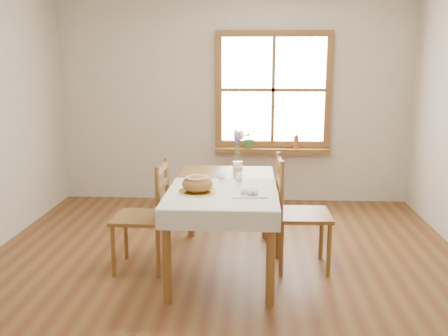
# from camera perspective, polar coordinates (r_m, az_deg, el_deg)

# --- Properties ---
(ground) EXTENTS (5.00, 5.00, 0.00)m
(ground) POSITION_cam_1_polar(r_m,az_deg,el_deg) (4.34, -0.23, -12.56)
(ground) COLOR brown
(ground) RESTS_ON ground
(room_walls) EXTENTS (4.60, 5.10, 2.65)m
(room_walls) POSITION_cam_1_polar(r_m,az_deg,el_deg) (3.94, -0.25, 10.61)
(room_walls) COLOR beige
(room_walls) RESTS_ON ground
(window) EXTENTS (1.46, 0.08, 1.46)m
(window) POSITION_cam_1_polar(r_m,az_deg,el_deg) (6.42, 5.64, 8.87)
(window) COLOR brown
(window) RESTS_ON ground
(window_sill) EXTENTS (1.46, 0.20, 0.05)m
(window_sill) POSITION_cam_1_polar(r_m,az_deg,el_deg) (6.44, 5.52, 2.07)
(window_sill) COLOR brown
(window_sill) RESTS_ON ground
(dining_table) EXTENTS (0.90, 1.60, 0.75)m
(dining_table) POSITION_cam_1_polar(r_m,az_deg,el_deg) (4.39, 0.00, -3.00)
(dining_table) COLOR brown
(dining_table) RESTS_ON ground
(table_linen) EXTENTS (0.91, 0.99, 0.01)m
(table_linen) POSITION_cam_1_polar(r_m,az_deg,el_deg) (4.08, -0.24, -2.90)
(table_linen) COLOR white
(table_linen) RESTS_ON dining_table
(chair_left) EXTENTS (0.49, 0.47, 0.97)m
(chair_left) POSITION_cam_1_polar(r_m,az_deg,el_deg) (4.44, -9.56, -5.42)
(chair_left) COLOR brown
(chair_left) RESTS_ON ground
(chair_right) EXTENTS (0.51, 0.48, 1.01)m
(chair_right) POSITION_cam_1_polar(r_m,az_deg,el_deg) (4.45, 9.04, -5.09)
(chair_right) COLOR brown
(chair_right) RESTS_ON ground
(bread_plate) EXTENTS (0.37, 0.37, 0.02)m
(bread_plate) POSITION_cam_1_polar(r_m,az_deg,el_deg) (4.08, -3.05, -2.70)
(bread_plate) COLOR white
(bread_plate) RESTS_ON table_linen
(bread_loaf) EXTENTS (0.25, 0.25, 0.14)m
(bread_loaf) POSITION_cam_1_polar(r_m,az_deg,el_deg) (4.06, -3.06, -1.64)
(bread_loaf) COLOR olive
(bread_loaf) RESTS_ON bread_plate
(egg_napkin) EXTENTS (0.29, 0.25, 0.01)m
(egg_napkin) POSITION_cam_1_polar(r_m,az_deg,el_deg) (4.01, 2.86, -2.99)
(egg_napkin) COLOR white
(egg_napkin) RESTS_ON table_linen
(eggs) EXTENTS (0.23, 0.21, 0.05)m
(eggs) POSITION_cam_1_polar(r_m,az_deg,el_deg) (4.00, 2.86, -2.57)
(eggs) COLOR silver
(eggs) RESTS_ON egg_napkin
(salt_shaker) EXTENTS (0.06, 0.06, 0.09)m
(salt_shaker) POSITION_cam_1_polar(r_m,az_deg,el_deg) (4.41, -0.28, -1.05)
(salt_shaker) COLOR white
(salt_shaker) RESTS_ON table_linen
(pepper_shaker) EXTENTS (0.07, 0.07, 0.10)m
(pepper_shaker) POSITION_cam_1_polar(r_m,az_deg,el_deg) (4.32, 1.69, -1.24)
(pepper_shaker) COLOR white
(pepper_shaker) RESTS_ON table_linen
(flower_vase) EXTENTS (0.12, 0.12, 0.10)m
(flower_vase) POSITION_cam_1_polar(r_m,az_deg,el_deg) (4.82, 1.56, 0.05)
(flower_vase) COLOR white
(flower_vase) RESTS_ON dining_table
(lavender_bouquet) EXTENTS (0.16, 0.16, 0.31)m
(lavender_bouquet) POSITION_cam_1_polar(r_m,az_deg,el_deg) (4.79, 1.58, 2.45)
(lavender_bouquet) COLOR #72579A
(lavender_bouquet) RESTS_ON flower_vase
(potted_plant) EXTENTS (0.25, 0.27, 0.19)m
(potted_plant) POSITION_cam_1_polar(r_m,az_deg,el_deg) (6.41, 2.94, 3.14)
(potted_plant) COLOR #386C2B
(potted_plant) RESTS_ON window_sill
(amber_bottle) EXTENTS (0.08, 0.08, 0.18)m
(amber_bottle) POSITION_cam_1_polar(r_m,az_deg,el_deg) (6.44, 8.25, 3.02)
(amber_bottle) COLOR #9E521D
(amber_bottle) RESTS_ON window_sill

